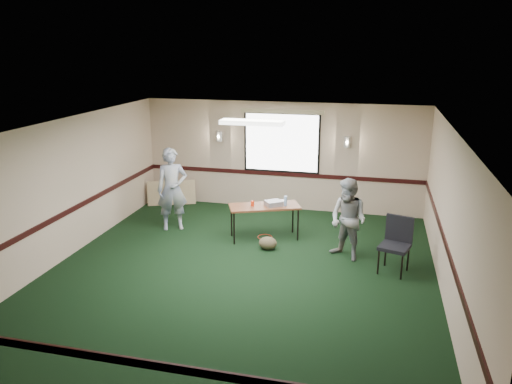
% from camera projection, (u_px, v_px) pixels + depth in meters
% --- Properties ---
extents(ground, '(8.00, 8.00, 0.00)m').
position_uv_depth(ground, '(239.00, 275.00, 9.09)').
color(ground, black).
rests_on(ground, ground).
extents(room_shell, '(8.00, 8.02, 8.00)m').
position_uv_depth(room_shell, '(265.00, 164.00, 10.62)').
color(room_shell, '#C4A78D').
rests_on(room_shell, ground).
extents(folding_table, '(1.60, 1.12, 0.74)m').
position_uv_depth(folding_table, '(264.00, 208.00, 10.61)').
color(folding_table, '#5E2D1B').
rests_on(folding_table, ground).
extents(projector, '(0.43, 0.42, 0.11)m').
position_uv_depth(projector, '(274.00, 203.00, 10.57)').
color(projector, gray).
rests_on(projector, folding_table).
extents(game_console, '(0.25, 0.23, 0.05)m').
position_uv_depth(game_console, '(281.00, 202.00, 10.79)').
color(game_console, white).
rests_on(game_console, folding_table).
extents(red_cup, '(0.07, 0.07, 0.11)m').
position_uv_depth(red_cup, '(252.00, 203.00, 10.56)').
color(red_cup, red).
rests_on(red_cup, folding_table).
extents(water_bottle, '(0.07, 0.07, 0.22)m').
position_uv_depth(water_bottle, '(286.00, 201.00, 10.55)').
color(water_bottle, '#80A7D2').
rests_on(water_bottle, folding_table).
extents(duffel_bag, '(0.46, 0.41, 0.27)m').
position_uv_depth(duffel_bag, '(268.00, 243.00, 10.19)').
color(duffel_bag, '#4A402A').
rests_on(duffel_bag, ground).
extents(cable_coil, '(0.42, 0.42, 0.02)m').
position_uv_depth(cable_coil, '(265.00, 237.00, 10.85)').
color(cable_coil, red).
rests_on(cable_coil, ground).
extents(folded_table, '(1.21, 0.64, 0.63)m').
position_uv_depth(folded_table, '(171.00, 193.00, 13.00)').
color(folded_table, tan).
rests_on(folded_table, ground).
extents(conference_chair, '(0.64, 0.65, 1.03)m').
position_uv_depth(conference_chair, '(396.00, 240.00, 9.11)').
color(conference_chair, black).
rests_on(conference_chair, ground).
extents(person_left, '(0.81, 0.70, 1.86)m').
position_uv_depth(person_left, '(172.00, 189.00, 11.12)').
color(person_left, '#404E8D').
rests_on(person_left, ground).
extents(person_right, '(0.98, 0.94, 1.60)m').
position_uv_depth(person_right, '(348.00, 220.00, 9.57)').
color(person_right, '#6D89AA').
rests_on(person_right, ground).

